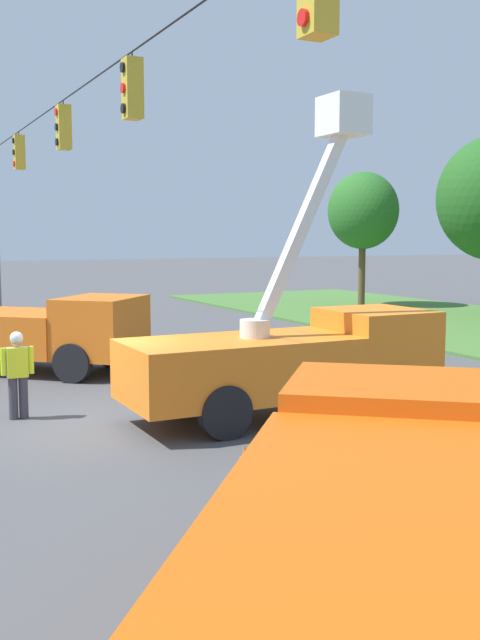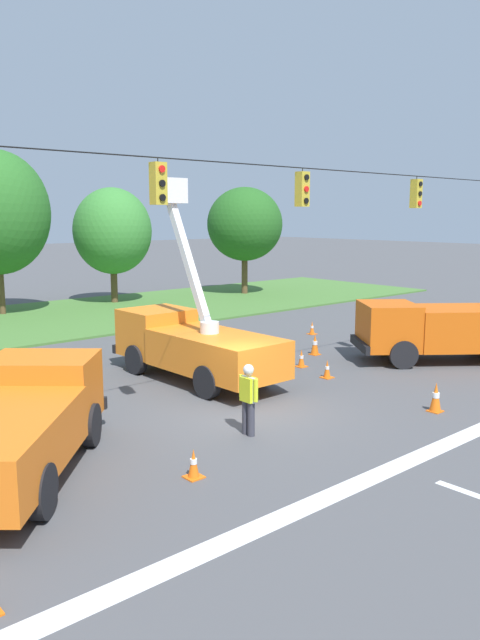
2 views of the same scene
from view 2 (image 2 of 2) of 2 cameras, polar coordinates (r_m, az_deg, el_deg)
ground_plane at (r=17.16m, az=0.19°, el=-8.44°), size 200.00×200.00×0.00m
lane_markings at (r=13.35m, az=19.42°, el=-14.41°), size 17.60×15.25×0.01m
signal_gantry at (r=16.30m, az=0.07°, el=7.02°), size 26.20×0.33×7.20m
tree_far_east at (r=38.19m, az=-11.59°, el=7.96°), size 4.55×4.90×6.93m
tree_east_end at (r=41.75m, az=0.43°, el=8.74°), size 4.86×5.15×7.13m
utility_truck_bucket_lift at (r=20.31m, az=-4.40°, el=-1.85°), size 2.38×6.72×6.49m
utility_truck_support_near at (r=23.99m, az=18.26°, el=-0.69°), size 6.55×5.86×2.16m
utility_truck_support_far at (r=13.72m, az=-19.93°, el=-8.85°), size 5.99×6.29×2.07m
road_worker at (r=15.19m, az=0.78°, el=-6.90°), size 0.26×0.65×1.77m
traffic_cone_foreground_left at (r=24.11m, az=6.86°, el=-2.22°), size 0.36×0.36×0.82m
traffic_cone_foreground_right at (r=22.16m, az=5.64°, el=-3.53°), size 0.36×0.36×0.63m
traffic_cone_mid_left at (r=28.24m, az=6.60°, el=-0.75°), size 0.36×0.36×0.59m
traffic_cone_near_bucket at (r=20.78m, az=7.97°, el=-4.50°), size 0.36×0.36×0.61m
traffic_cone_lane_edge_a at (r=13.07m, az=-4.27°, el=-12.99°), size 0.36×0.36×0.62m
traffic_cone_lane_edge_b at (r=24.07m, az=-2.92°, el=-2.25°), size 0.36×0.36×0.77m
traffic_cone_far_left at (r=17.92m, az=17.47°, el=-6.74°), size 0.36×0.36×0.82m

